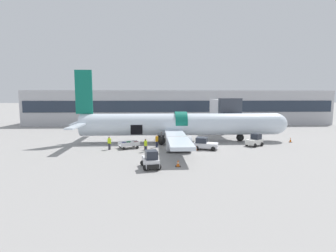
% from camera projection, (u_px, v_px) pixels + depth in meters
% --- Properties ---
extents(ground_plane, '(500.00, 500.00, 0.00)m').
position_uv_depth(ground_plane, '(202.00, 148.00, 35.40)').
color(ground_plane, gray).
extents(terminal_strip, '(73.86, 12.93, 8.27)m').
position_uv_depth(terminal_strip, '(179.00, 107.00, 67.51)').
color(terminal_strip, '#B2B2B7').
rests_on(terminal_strip, ground_plane).
extents(jet_bridge_stub, '(3.45, 10.02, 6.59)m').
position_uv_depth(jet_bridge_stub, '(224.00, 108.00, 45.40)').
color(jet_bridge_stub, '#4C4C51').
rests_on(jet_bridge_stub, ground_plane).
extents(airplane, '(33.18, 28.74, 10.71)m').
position_uv_depth(airplane, '(177.00, 125.00, 39.55)').
color(airplane, silver).
rests_on(airplane, ground_plane).
extents(baggage_tug_lead, '(2.10, 2.96, 1.79)m').
position_uv_depth(baggage_tug_lead, '(151.00, 160.00, 25.17)').
color(baggage_tug_lead, silver).
rests_on(baggage_tug_lead, ground_plane).
extents(baggage_tug_mid, '(3.57, 2.77, 1.54)m').
position_uv_depth(baggage_tug_mid, '(204.00, 144.00, 34.23)').
color(baggage_tug_mid, silver).
rests_on(baggage_tug_mid, ground_plane).
extents(baggage_tug_rear, '(2.74, 2.50, 1.71)m').
position_uv_depth(baggage_tug_rear, '(255.00, 141.00, 36.44)').
color(baggage_tug_rear, silver).
rests_on(baggage_tug_rear, ground_plane).
extents(baggage_cart_loading, '(3.59, 2.61, 0.91)m').
position_uv_depth(baggage_cart_loading, '(130.00, 145.00, 34.86)').
color(baggage_cart_loading, silver).
rests_on(baggage_cart_loading, ground_plane).
extents(ground_crew_loader_a, '(0.54, 0.56, 1.73)m').
position_uv_depth(ground_crew_loader_a, '(157.00, 141.00, 35.42)').
color(ground_crew_loader_a, '#1E2338').
rests_on(ground_crew_loader_a, ground_plane).
extents(ground_crew_loader_b, '(0.55, 0.55, 1.72)m').
position_uv_depth(ground_crew_loader_b, '(109.00, 143.00, 33.93)').
color(ground_crew_loader_b, '#2D2D33').
rests_on(ground_crew_loader_b, ground_plane).
extents(ground_crew_driver, '(0.40, 0.56, 1.62)m').
position_uv_depth(ground_crew_driver, '(146.00, 145.00, 32.61)').
color(ground_crew_driver, '#1E2338').
rests_on(ground_crew_driver, ground_plane).
extents(suitcase_on_tarmac_upright, '(0.43, 0.26, 0.86)m').
position_uv_depth(suitcase_on_tarmac_upright, '(146.00, 147.00, 33.74)').
color(suitcase_on_tarmac_upright, olive).
rests_on(suitcase_on_tarmac_upright, ground_plane).
extents(safety_cone_nose, '(0.45, 0.45, 0.76)m').
position_uv_depth(safety_cone_nose, '(290.00, 140.00, 39.44)').
color(safety_cone_nose, black).
rests_on(safety_cone_nose, ground_plane).
extents(safety_cone_engine_left, '(0.51, 0.51, 0.68)m').
position_uv_depth(safety_cone_engine_left, '(178.00, 163.00, 25.75)').
color(safety_cone_engine_left, black).
rests_on(safety_cone_engine_left, ground_plane).
extents(safety_cone_wingtip, '(0.47, 0.47, 0.60)m').
position_uv_depth(safety_cone_wingtip, '(196.00, 148.00, 33.49)').
color(safety_cone_wingtip, black).
rests_on(safety_cone_wingtip, ground_plane).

